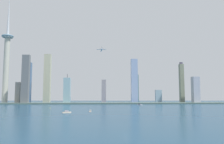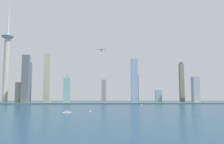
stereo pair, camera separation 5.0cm
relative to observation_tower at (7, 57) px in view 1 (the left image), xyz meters
name	(u,v)px [view 1 (the left image)]	position (x,y,z in m)	size (l,w,h in m)	color
ground_plane	(125,135)	(321.22, -557.10, -148.77)	(6000.00, 6000.00, 0.00)	navy
waterfront_pier	(106,103)	(321.22, -48.10, -146.83)	(907.32, 41.30, 3.89)	#4F645D
observation_tower	(7,57)	(0.00, 0.00, 0.00)	(37.04, 37.04, 352.45)	beige
skyscraper_0	(28,82)	(49.03, 64.09, -78.25)	(23.94, 16.47, 141.05)	#43658E
skyscraper_1	(196,90)	(610.85, -33.56, -106.04)	(20.93, 21.87, 85.46)	#B1B2C2
skyscraper_2	(135,88)	(428.52, 52.86, -98.06)	(23.41, 23.26, 106.60)	slate
skyscraper_3	(158,96)	(510.98, 45.46, -126.62)	(21.55, 12.75, 44.31)	#97B1BE
skyscraper_4	(104,91)	(317.30, 43.43, -108.87)	(15.00, 15.92, 79.81)	gray
skyscraper_5	(182,83)	(580.38, 4.33, -81.84)	(13.28, 15.17, 138.12)	gray
skyscraper_6	(47,78)	(122.38, 42.61, -64.92)	(22.21, 17.89, 167.70)	beige
skyscraper_7	(67,91)	(199.26, -15.84, -108.07)	(21.02, 22.74, 93.42)	#8DB2BC
skyscraper_8	(134,81)	(418.08, 1.76, -75.36)	(20.93, 19.30, 146.82)	#95A9D2
skyscraper_9	(26,79)	(75.98, -39.16, -73.70)	(21.72, 14.98, 150.15)	slate
skyscraper_10	(18,93)	(48.64, -22.14, -115.46)	(12.81, 16.17, 66.63)	gray
boat_0	(90,111)	(286.87, -348.04, -147.20)	(3.40, 7.95, 4.41)	beige
boat_2	(67,112)	(250.20, -366.90, -147.32)	(14.52, 10.31, 4.03)	beige
boat_5	(140,105)	(412.99, -117.37, -147.61)	(13.62, 18.43, 3.23)	white
channel_buoy_0	(50,108)	(199.82, -255.56, -147.58)	(1.05, 1.05, 2.38)	yellow
airplane	(101,50)	(307.43, -78.37, 12.18)	(29.16, 33.63, 8.47)	silver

